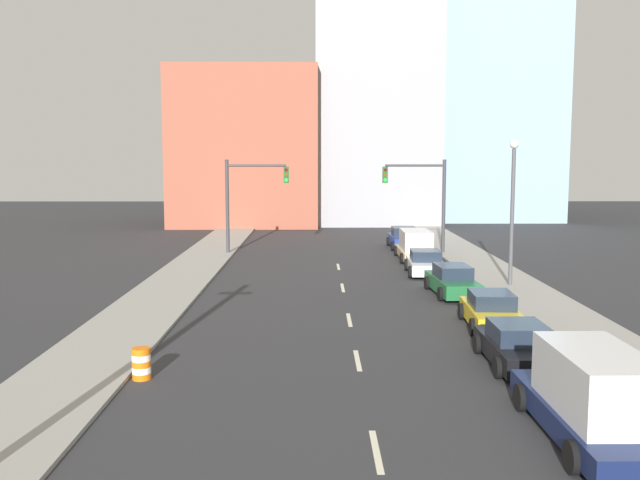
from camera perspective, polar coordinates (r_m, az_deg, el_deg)
sidewalk_left at (r=54.76m, az=-8.01°, el=-0.26°), size 3.46×94.10×0.13m
sidewalk_right at (r=55.19m, az=10.13°, el=-0.25°), size 3.46×94.10×0.13m
lane_stripe_at_9m at (r=16.77m, az=4.52°, el=-16.47°), size 0.16×2.40×0.01m
lane_stripe_at_16m at (r=23.56m, az=3.02°, el=-9.58°), size 0.16×2.40×0.01m
lane_stripe_at_22m at (r=29.17m, az=2.35°, el=-6.40°), size 0.16×2.40×0.01m
lane_stripe_at_29m at (r=36.20m, az=1.82°, el=-3.83°), size 0.16×2.40×0.01m
lane_stripe_at_36m at (r=43.07m, az=1.47°, el=-2.15°), size 0.16×2.40×0.01m
building_brick_left at (r=72.96m, az=-5.74°, el=7.33°), size 14.00×16.00×15.02m
building_office_center at (r=77.36m, az=4.21°, el=13.06°), size 12.00×20.00×30.51m
building_glass_right at (r=83.79m, az=12.99°, el=15.46°), size 13.00×20.00×39.33m
traffic_signal_left at (r=48.57m, az=-6.05°, el=3.74°), size 4.30×0.35×6.43m
traffic_signal_right at (r=48.91m, az=8.52°, el=3.72°), size 4.30×0.35×6.43m
traffic_barrel at (r=22.15m, az=-14.10°, el=-9.57°), size 0.56×0.56×0.95m
street_lamp at (r=37.15m, az=15.15°, el=3.00°), size 0.44×0.44×7.45m
box_truck_navy at (r=18.01m, az=21.07°, el=-11.72°), size 2.41×6.01×2.20m
sedan_black at (r=23.70m, az=15.53°, el=-8.16°), size 2.13×4.40×1.36m
sedan_yellow at (r=28.54m, az=13.54°, el=-5.56°), size 2.23×4.46×1.39m
sedan_green at (r=34.87m, az=10.55°, el=-3.26°), size 2.22×4.84×1.44m
sedan_white at (r=40.63m, az=8.43°, el=-1.84°), size 2.29×4.40×1.38m
box_truck_tan at (r=46.27m, az=7.64°, el=-0.46°), size 2.32×5.72×1.92m
sedan_blue at (r=52.14m, az=6.73°, el=0.11°), size 2.20×4.63×1.54m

